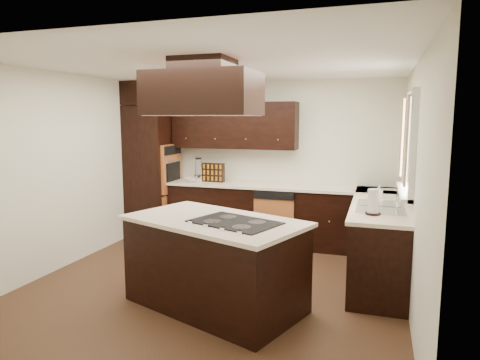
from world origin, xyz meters
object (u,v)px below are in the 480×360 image
Objects in this scene: oven_column at (152,171)px; spice_rack at (213,172)px; island at (215,265)px; range_hood at (204,94)px.

spice_rack is at bearing 5.41° from oven_column.
island is 1.65× the size of range_hood.
spice_rack is at bearing 109.55° from range_hood.
range_hood is at bearing -50.26° from oven_column.
range_hood is at bearing -66.18° from spice_rack.
oven_column is 3.13m from range_hood.
range_hood is (1.88, -2.25, 1.10)m from oven_column.
island is 1.72m from range_hood.
range_hood is 2.73m from spice_rack.
oven_column is at bearing -170.32° from spice_rack.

